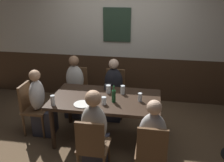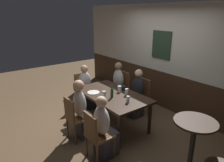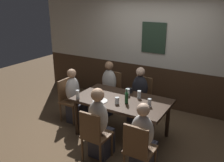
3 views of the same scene
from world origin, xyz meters
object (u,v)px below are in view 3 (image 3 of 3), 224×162
chair_left_far (112,89)px  pint_glass_amber (78,95)px  person_mid_far (139,99)px  person_right_near (143,144)px  chair_head_west (69,98)px  chair_mid_far (142,95)px  chair_right_near (138,148)px  tumbler_short (128,92)px  beer_bottle_green (126,98)px  dining_table (122,103)px  person_head_west (75,100)px  person_mid_near (100,128)px  chair_mid_near (94,134)px  pint_glass_pale (149,103)px  person_left_far (108,91)px  beer_glass_half (117,101)px  plate_white_large (100,101)px  beer_glass_tall (139,95)px  condiment_caddy (129,90)px

chair_left_far → pint_glass_amber: (0.03, -1.26, 0.31)m
person_mid_far → person_right_near: bearing=-62.9°
chair_head_west → chair_mid_far: size_ratio=1.00×
chair_right_near → chair_mid_far: size_ratio=1.00×
tumbler_short → beer_bottle_green: size_ratio=0.51×
dining_table → chair_head_west: (-1.26, 0.00, -0.17)m
person_right_near → person_mid_far: size_ratio=0.99×
chair_mid_far → person_head_west: 1.42m
chair_left_far → person_mid_near: 1.79m
chair_mid_near → pint_glass_pale: (0.54, 0.87, 0.30)m
person_head_west → tumbler_short: size_ratio=8.59×
chair_right_near → pint_glass_pale: size_ratio=6.70×
chair_mid_far → person_mid_near: person_mid_near is taller
chair_mid_far → chair_mid_near: same height
person_left_far → person_mid_far: bearing=-0.1°
person_mid_far → beer_bottle_green: (0.15, -0.84, 0.36)m
person_mid_far → beer_glass_half: person_mid_far is taller
dining_table → chair_left_far: size_ratio=1.93×
person_left_far → pint_glass_pale: (1.28, -0.75, 0.30)m
dining_table → beer_glass_half: (0.02, -0.21, 0.13)m
beer_glass_half → pint_glass_pale: pint_glass_pale is taller
person_mid_far → beer_bottle_green: person_mid_far is taller
chair_head_west → person_mid_near: 1.46m
plate_white_large → chair_mid_near: bearing=-64.6°
pint_glass_pale → person_right_near: bearing=-73.5°
pint_glass_amber → plate_white_large: pint_glass_amber is taller
person_right_near → pint_glass_pale: (-0.21, 0.71, 0.32)m
person_right_near → plate_white_large: bearing=156.4°
chair_mid_far → person_left_far: bearing=-167.8°
person_head_west → person_mid_near: bearing=-33.7°
pint_glass_pale → chair_mid_far: bearing=120.4°
person_mid_near → plate_white_large: 0.59m
chair_mid_near → pint_glass_amber: (-0.71, 0.52, 0.31)m
chair_right_near → chair_mid_near: bearing=180.0°
person_left_far → tumbler_short: (0.75, -0.53, 0.31)m
chair_right_near → person_head_west: bearing=154.2°
beer_glass_half → chair_right_near: bearing=-43.0°
chair_head_west → person_left_far: 0.90m
person_right_near → person_mid_near: 0.75m
chair_right_near → person_left_far: size_ratio=0.75×
chair_left_far → chair_mid_far: (0.75, 0.00, 0.00)m
chair_mid_near → tumbler_short: size_ratio=6.65×
chair_head_west → dining_table: bearing=0.0°
chair_head_west → tumbler_short: 1.32m
person_mid_near → beer_bottle_green: size_ratio=4.63×
person_mid_far → beer_glass_tall: bearing=-65.3°
beer_bottle_green → plate_white_large: (-0.44, -0.17, -0.10)m
beer_glass_tall → condiment_caddy: (-0.27, 0.15, -0.02)m
pint_glass_amber → condiment_caddy: pint_glass_amber is taller
chair_head_west → person_left_far: (0.52, 0.73, -0.00)m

